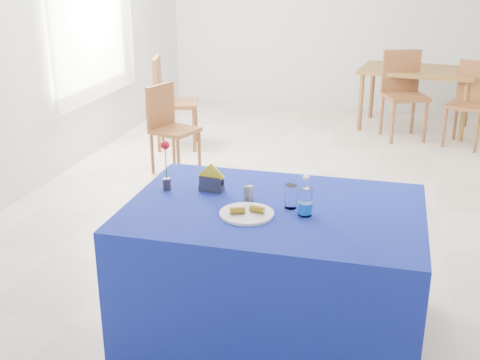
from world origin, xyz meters
name	(u,v)px	position (x,y,z in m)	size (l,w,h in m)	color
floor	(309,198)	(0.00, 0.00, 0.00)	(7.00, 7.00, 0.00)	beige
window_pane	(87,7)	(-2.47, 0.80, 1.55)	(0.04, 1.50, 1.60)	white
curtain	(93,7)	(-2.40, 0.80, 1.55)	(0.04, 1.75, 1.85)	white
plate	(247,214)	(-0.04, -2.19, 0.77)	(0.29, 0.29, 0.01)	white
drinking_glass	(291,197)	(0.16, -2.03, 0.82)	(0.07, 0.07, 0.13)	white
salt_shaker	(250,193)	(-0.07, -1.98, 0.80)	(0.03, 0.03, 0.09)	gray
pepper_shaker	(246,194)	(-0.09, -2.00, 0.80)	(0.03, 0.03, 0.09)	#5F5E63
blue_table	(273,268)	(0.07, -2.04, 0.38)	(1.60, 1.10, 0.76)	navy
water_bottle	(305,202)	(0.25, -2.11, 0.83)	(0.08, 0.08, 0.21)	white
napkin_holder	(211,183)	(-0.33, -1.90, 0.81)	(0.16, 0.07, 0.17)	#3D3D43
rose_vase	(166,166)	(-0.58, -1.95, 0.91)	(0.05, 0.05, 0.30)	#27272C
oak_table	(417,75)	(0.92, 2.65, 0.68)	(1.45, 1.05, 0.76)	brown
chair_bg_left	(403,88)	(0.76, 2.24, 0.59)	(0.58, 0.58, 1.02)	brown
chair_bg_right	(472,98)	(1.52, 2.09, 0.55)	(0.55, 0.55, 0.94)	brown
chair_win_a	(169,122)	(-1.47, 0.39, 0.50)	(0.49, 0.49, 0.87)	brown
chair_win_b	(168,96)	(-1.76, 1.16, 0.59)	(0.56, 0.56, 1.02)	brown
banana_pieces	(248,210)	(-0.04, -2.19, 0.79)	(0.19, 0.10, 0.04)	gold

